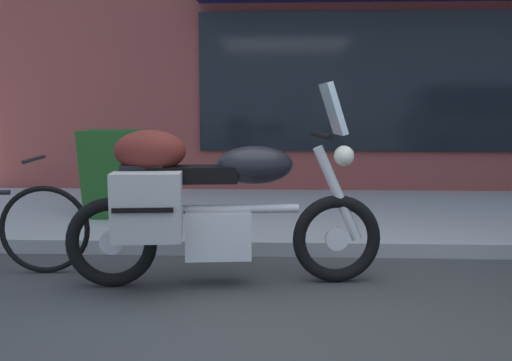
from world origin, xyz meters
TOP-DOWN VIEW (x-y plane):
  - ground_plane at (0.00, 0.00)m, footprint 80.00×80.00m
  - touring_motorcycle at (-0.56, 0.62)m, footprint 2.16×0.82m
  - sandwich_board_sign at (-1.73, 2.34)m, footprint 0.55×0.40m

SIDE VIEW (x-z plane):
  - ground_plane at x=0.00m, z-range 0.00..0.00m
  - sandwich_board_sign at x=-1.73m, z-range 0.12..1.00m
  - touring_motorcycle at x=-0.56m, z-range -0.10..1.29m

